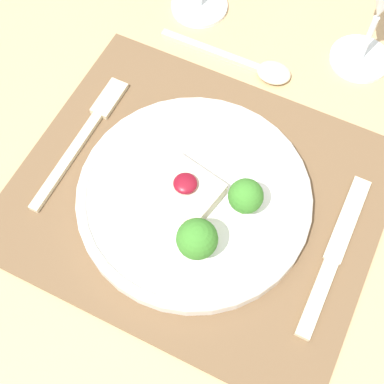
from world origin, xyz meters
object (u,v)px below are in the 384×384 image
(knife, at_px, (330,264))
(spoon, at_px, (254,66))
(dinner_plate, at_px, (193,197))
(fork, at_px, (86,132))

(knife, height_order, spoon, spoon)
(dinner_plate, bearing_deg, knife, -1.15)
(knife, bearing_deg, spoon, 128.40)
(dinner_plate, bearing_deg, fork, 170.58)
(dinner_plate, height_order, spoon, dinner_plate)
(dinner_plate, xyz_separation_m, fork, (-0.16, 0.03, -0.01))
(knife, bearing_deg, fork, 173.11)
(fork, distance_m, spoon, 0.24)
(dinner_plate, distance_m, fork, 0.16)
(dinner_plate, height_order, fork, dinner_plate)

